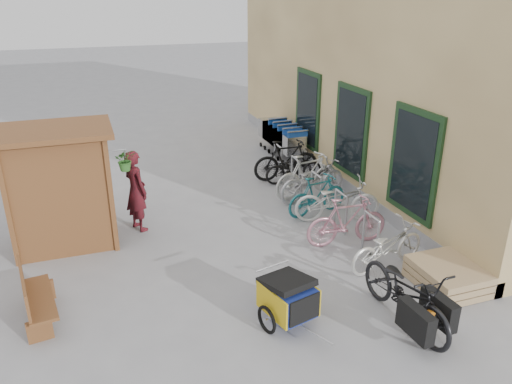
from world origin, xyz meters
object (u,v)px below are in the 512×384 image
object	(u,v)px
bike_1	(347,221)
bike_3	(317,195)
bike_2	(337,200)
bike_0	(387,246)
bench	(34,297)
cargo_bike	(407,294)
child_trailer	(288,297)
bike_7	(286,160)
bike_6	(294,168)
bike_5	(307,175)
pallet_stack	(448,276)
person_kiosk	(136,191)
bike_4	(313,180)
shopping_carts	(281,135)
kiosk	(54,172)

from	to	relation	value
bike_1	bike_3	xyz separation A→B (m)	(0.08, 1.51, -0.04)
bike_2	bike_0	bearing A→B (deg)	-166.86
bike_3	bench	bearing A→B (deg)	99.74
bench	bike_3	size ratio (longest dim) A/B	0.90
cargo_bike	bike_0	bearing A→B (deg)	63.58
child_trailer	bike_7	bearing A→B (deg)	53.26
bike_3	bike_6	xyz separation A→B (m)	(0.31, 2.03, -0.05)
bike_6	bike_7	bearing A→B (deg)	21.11
bike_1	bike_5	size ratio (longest dim) A/B	0.93
bench	bike_2	size ratio (longest dim) A/B	0.74
pallet_stack	bike_1	size ratio (longest dim) A/B	0.70
bike_2	person_kiosk	bearing A→B (deg)	91.07
bike_6	person_kiosk	bearing A→B (deg)	110.42
person_kiosk	bike_4	size ratio (longest dim) A/B	0.93
person_kiosk	bike_5	size ratio (longest dim) A/B	0.96
child_trailer	bike_5	world-z (taller)	bike_5
pallet_stack	bike_4	distance (m)	4.38
shopping_carts	bike_0	bearing A→B (deg)	-95.35
bike_2	bike_3	bearing A→B (deg)	44.35
pallet_stack	bike_6	size ratio (longest dim) A/B	0.76
bike_1	bike_0	bearing A→B (deg)	-161.94
bike_6	bike_5	bearing A→B (deg)	177.68
person_kiosk	bike_7	distance (m)	4.50
bench	bike_4	size ratio (longest dim) A/B	0.74
bike_5	bike_6	bearing A→B (deg)	-14.52
bike_4	bike_3	bearing A→B (deg)	148.81
cargo_bike	kiosk	bearing A→B (deg)	134.80
bench	cargo_bike	size ratio (longest dim) A/B	0.68
person_kiosk	bike_7	xyz separation A→B (m)	(4.14, 1.73, -0.33)
bike_2	bike_7	size ratio (longest dim) A/B	1.04
bike_2	bike_3	world-z (taller)	bike_2
pallet_stack	bench	size ratio (longest dim) A/B	0.86
bench	bike_3	xyz separation A→B (m)	(5.85, 2.16, 0.03)
cargo_bike	person_kiosk	world-z (taller)	person_kiosk
kiosk	pallet_stack	bearing A→B (deg)	-31.66
bike_1	pallet_stack	bearing A→B (deg)	-151.34
bike_1	kiosk	bearing A→B (deg)	74.79
kiosk	bike_4	bearing A→B (deg)	4.65
child_trailer	bike_1	xyz separation A→B (m)	(2.10, 1.99, 0.04)
shopping_carts	cargo_bike	xyz separation A→B (m)	(-1.29, -8.33, -0.13)
person_kiosk	bike_0	xyz separation A→B (m)	(4.13, -3.16, -0.44)
bike_2	bike_1	bearing A→B (deg)	177.30
bike_3	person_kiosk	bearing A→B (deg)	70.93
bike_0	bike_6	size ratio (longest dim) A/B	1.07
bench	shopping_carts	bearing A→B (deg)	35.12
child_trailer	bike_1	bearing A→B (deg)	28.85
cargo_bike	bike_2	xyz separation A→B (m)	(0.74, 3.63, -0.03)
person_kiosk	bike_1	size ratio (longest dim) A/B	1.03
pallet_stack	bench	distance (m)	6.80
pallet_stack	bike_0	xyz separation A→B (m)	(-0.64, 0.92, 0.23)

